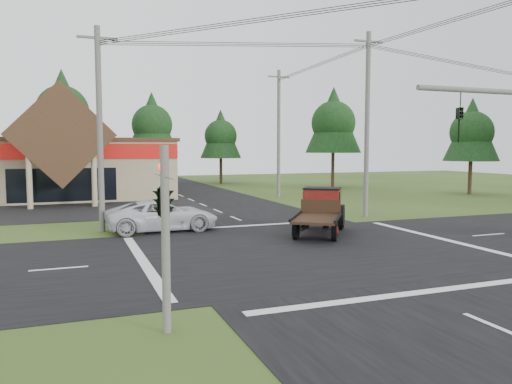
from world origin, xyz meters
name	(u,v)px	position (x,y,z in m)	size (l,w,h in m)	color
ground	(309,249)	(0.00, 0.00, 0.00)	(120.00, 120.00, 0.00)	#354619
road_ns	(309,249)	(0.00, 0.00, 0.01)	(12.00, 120.00, 0.02)	black
road_ew	(309,249)	(0.00, 0.00, 0.01)	(120.00, 12.00, 0.02)	black
parking_apron	(1,211)	(-14.00, 19.00, 0.01)	(28.00, 14.00, 0.02)	black
traffic_signal_corner	(163,183)	(-7.50, -7.32, 3.52)	(0.53, 2.48, 4.40)	#595651
utility_pole_nw	(100,128)	(-8.00, 8.00, 5.39)	(2.00, 0.30, 10.50)	#595651
utility_pole_ne	(367,123)	(8.00, 8.00, 5.89)	(2.00, 0.30, 11.50)	#595651
utility_pole_n	(279,132)	(8.00, 22.00, 5.74)	(2.00, 0.30, 11.20)	#595651
tree_row_c	(62,109)	(-10.00, 41.00, 8.72)	(7.28, 7.28, 13.13)	#332316
tree_row_d	(152,123)	(0.00, 42.00, 7.38)	(6.16, 6.16, 11.11)	#332316
tree_row_e	(221,134)	(8.00, 40.00, 6.03)	(5.04, 5.04, 9.09)	#332316
tree_side_ne	(333,121)	(18.00, 30.00, 7.38)	(6.16, 6.16, 11.11)	#332316
tree_side_e_near	(472,130)	(26.00, 18.00, 6.03)	(5.04, 5.04, 9.09)	#332316
antique_flatbed_truck	(319,212)	(2.15, 3.15, 1.16)	(2.13, 5.57, 2.33)	#5C0D0D
white_pickup	(162,215)	(-5.02, 7.15, 0.81)	(2.68, 5.81, 1.61)	silver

